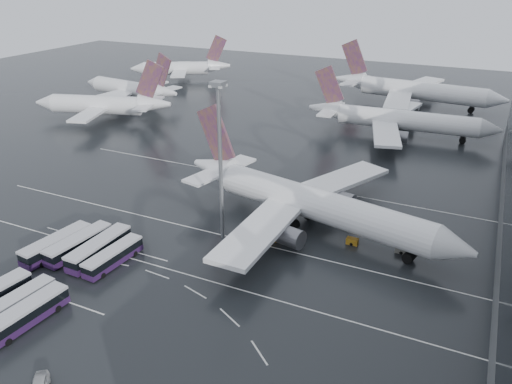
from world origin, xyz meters
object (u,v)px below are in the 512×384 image
at_px(airliner_gate_b, 397,120).
at_px(bus_row_far_b, 16,304).
at_px(gse_cart_belly_c, 273,238).
at_px(gse_cart_belly_a, 352,241).
at_px(bus_row_near_a, 57,244).
at_px(gse_cart_belly_e, 338,215).
at_px(airliner_main, 307,202).
at_px(jet_remote_west, 105,105).
at_px(jet_remote_mid, 131,89).
at_px(airliner_gate_c, 413,91).
at_px(gse_cart_belly_d, 402,249).
at_px(gse_cart_belly_b, 401,225).
at_px(bus_row_near_c, 99,248).
at_px(floodlight_mast, 220,144).
at_px(jet_remote_far, 183,68).
at_px(bus_row_far_c, 26,314).
at_px(bus_row_near_d, 113,256).
at_px(bus_row_near_b, 79,244).

relative_size(airliner_gate_b, bus_row_far_b, 4.50).
bearing_deg(gse_cart_belly_c, gse_cart_belly_a, 19.97).
bearing_deg(bus_row_near_a, gse_cart_belly_e, -43.15).
relative_size(airliner_main, gse_cart_belly_e, 27.87).
bearing_deg(jet_remote_west, gse_cart_belly_c, 131.92).
height_order(jet_remote_mid, gse_cart_belly_c, jet_remote_mid).
bearing_deg(bus_row_far_b, airliner_gate_c, -6.77).
relative_size(bus_row_far_b, gse_cart_belly_d, 5.51).
relative_size(jet_remote_mid, bus_row_far_b, 3.63).
height_order(airliner_gate_b, airliner_gate_c, airliner_gate_c).
distance_m(bus_row_near_a, bus_row_far_b, 16.65).
distance_m(gse_cart_belly_b, gse_cart_belly_e, 12.40).
xyz_separation_m(airliner_gate_c, gse_cart_belly_e, (1.97, -96.49, -4.86)).
distance_m(airliner_gate_c, bus_row_near_c, 132.47).
height_order(floodlight_mast, gse_cart_belly_c, floodlight_mast).
distance_m(airliner_gate_b, jet_remote_far, 108.89).
distance_m(jet_remote_mid, bus_row_far_b, 122.75).
bearing_deg(bus_row_far_c, gse_cart_belly_c, -26.07).
height_order(jet_remote_far, bus_row_near_a, jet_remote_far).
distance_m(gse_cart_belly_d, gse_cart_belly_e, 16.34).
height_order(bus_row_near_d, bus_row_far_b, bus_row_far_b).
distance_m(bus_row_near_a, gse_cart_belly_d, 60.83).
bearing_deg(bus_row_far_c, bus_row_near_c, 13.90).
bearing_deg(airliner_gate_b, gse_cart_belly_c, -98.94).
bearing_deg(gse_cart_belly_e, gse_cart_belly_d, -29.52).
distance_m(airliner_gate_c, bus_row_near_b, 133.89).
xyz_separation_m(airliner_main, airliner_gate_b, (4.25, 64.77, -0.33)).
distance_m(bus_row_near_b, gse_cart_belly_d, 57.04).
xyz_separation_m(bus_row_near_c, gse_cart_belly_d, (47.15, 24.21, -1.22)).
relative_size(bus_row_near_a, gse_cart_belly_a, 6.43).
relative_size(jet_remote_far, gse_cart_belly_a, 19.28).
bearing_deg(floodlight_mast, bus_row_near_c, -135.70).
distance_m(bus_row_near_b, gse_cart_belly_e, 49.52).
relative_size(bus_row_far_b, gse_cart_belly_a, 5.83).
bearing_deg(floodlight_mast, airliner_main, 40.06).
bearing_deg(bus_row_far_b, jet_remote_west, 38.83).
distance_m(jet_remote_mid, floodlight_mast, 108.06).
bearing_deg(gse_cart_belly_e, bus_row_far_c, -120.67).
relative_size(bus_row_near_c, gse_cart_belly_e, 6.26).
relative_size(bus_row_near_a, floodlight_mast, 0.47).
bearing_deg(gse_cart_belly_d, jet_remote_mid, 149.59).
height_order(airliner_gate_c, gse_cart_belly_d, airliner_gate_c).
bearing_deg(jet_remote_far, gse_cart_belly_d, 108.47).
bearing_deg(gse_cart_belly_d, bus_row_near_d, -150.10).
xyz_separation_m(jet_remote_mid, gse_cart_belly_e, (95.51, -56.35, -4.45)).
bearing_deg(floodlight_mast, gse_cart_belly_b, 30.93).
distance_m(jet_remote_far, gse_cart_belly_d, 157.64).
height_order(jet_remote_far, gse_cart_belly_a, jet_remote_far).
bearing_deg(jet_remote_west, gse_cart_belly_b, 144.50).
distance_m(bus_row_near_d, gse_cart_belly_e, 44.12).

